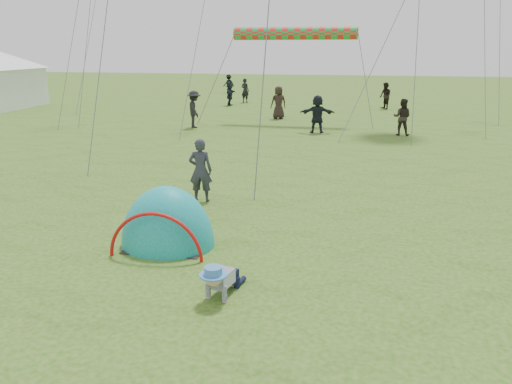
# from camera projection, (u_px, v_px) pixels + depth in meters

# --- Properties ---
(ground) EXTENTS (140.00, 140.00, 0.00)m
(ground) POSITION_uv_depth(u_px,v_px,m) (165.00, 280.00, 8.35)
(ground) COLOR #255B0C
(crawling_toddler) EXTENTS (0.69, 0.87, 0.60)m
(crawling_toddler) POSITION_uv_depth(u_px,v_px,m) (220.00, 278.00, 7.75)
(crawling_toddler) COLOR black
(crawling_toddler) RESTS_ON ground
(popup_tent) EXTENTS (1.93, 1.62, 2.40)m
(popup_tent) POSITION_uv_depth(u_px,v_px,m) (168.00, 245.00, 9.87)
(popup_tent) COLOR #0C7A77
(popup_tent) RESTS_ON ground
(standing_adult) EXTENTS (0.64, 0.47, 1.61)m
(standing_adult) POSITION_uv_depth(u_px,v_px,m) (200.00, 170.00, 12.49)
(standing_adult) COLOR #2D2D38
(standing_adult) RESTS_ON ground
(crowd_person_1) EXTENTS (0.90, 0.77, 1.62)m
(crowd_person_1) POSITION_uv_depth(u_px,v_px,m) (402.00, 117.00, 22.20)
(crowd_person_1) COLOR black
(crowd_person_1) RESTS_ON ground
(crowd_person_3) EXTENTS (1.16, 1.34, 1.80)m
(crowd_person_3) POSITION_uv_depth(u_px,v_px,m) (194.00, 109.00, 24.34)
(crowd_person_3) COLOR black
(crowd_person_3) RESTS_ON ground
(crowd_person_5) EXTENTS (0.61, 1.55, 1.64)m
(crowd_person_5) POSITION_uv_depth(u_px,v_px,m) (230.00, 93.00, 34.04)
(crowd_person_5) COLOR black
(crowd_person_5) RESTS_ON ground
(crowd_person_7) EXTENTS (0.96, 1.03, 1.69)m
(crowd_person_7) POSITION_uv_depth(u_px,v_px,m) (385.00, 96.00, 31.98)
(crowd_person_7) COLOR black
(crowd_person_7) RESTS_ON ground
(crowd_person_9) EXTENTS (1.16, 1.10, 1.58)m
(crowd_person_9) POSITION_uv_depth(u_px,v_px,m) (229.00, 84.00, 44.25)
(crowd_person_9) COLOR black
(crowd_person_9) RESTS_ON ground
(crowd_person_10) EXTENTS (1.04, 0.91, 1.78)m
(crowd_person_10) POSITION_uv_depth(u_px,v_px,m) (279.00, 103.00, 27.48)
(crowd_person_10) COLOR black
(crowd_person_10) RESTS_ON ground
(crowd_person_11) EXTENTS (1.65, 0.71, 1.73)m
(crowd_person_11) POSITION_uv_depth(u_px,v_px,m) (317.00, 114.00, 22.85)
(crowd_person_11) COLOR black
(crowd_person_11) RESTS_ON ground
(crowd_person_12) EXTENTS (0.72, 0.59, 1.71)m
(crowd_person_12) POSITION_uv_depth(u_px,v_px,m) (245.00, 91.00, 35.93)
(crowd_person_12) COLOR black
(crowd_person_12) RESTS_ON ground
(rainbow_tube_kite) EXTENTS (6.30, 0.64, 0.64)m
(rainbow_tube_kite) POSITION_uv_depth(u_px,v_px,m) (295.00, 33.00, 25.25)
(rainbow_tube_kite) COLOR red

